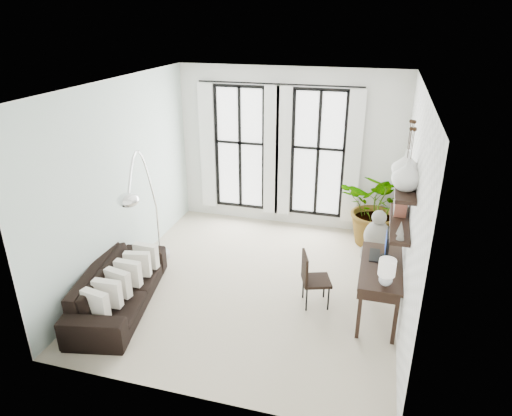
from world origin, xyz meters
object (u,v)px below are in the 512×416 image
at_px(sofa, 119,287).
at_px(desk_chair, 311,276).
at_px(buddha, 377,238).
at_px(plant, 379,208).
at_px(arc_lamp, 141,180).
at_px(desk, 381,271).

bearing_deg(sofa, desk_chair, -85.04).
xyz_separation_m(sofa, buddha, (3.67, 2.54, 0.07)).
distance_m(plant, arc_lamp, 4.36).
distance_m(arc_lamp, buddha, 4.20).
xyz_separation_m(desk, arc_lamp, (-3.64, 0.00, 1.00)).
height_order(sofa, desk, desk).
bearing_deg(desk, buddha, 92.38).
bearing_deg(sofa, buddha, -66.63).
bearing_deg(sofa, desk, -89.50).
bearing_deg(desk_chair, buddha, 43.61).
bearing_deg(desk_chair, desk, -20.31).
height_order(sofa, arc_lamp, arc_lamp).
height_order(sofa, desk_chair, desk_chair).
bearing_deg(sofa, arc_lamp, -18.69).
xyz_separation_m(desk_chair, buddha, (0.90, 1.73, -0.10)).
xyz_separation_m(sofa, desk, (3.74, 0.78, 0.43)).
height_order(sofa, plant, plant).
relative_size(desk, desk_chair, 1.60).
relative_size(desk, arc_lamp, 0.61).
bearing_deg(plant, desk_chair, -110.98).
relative_size(desk, buddha, 1.47).
bearing_deg(plant, arc_lamp, -146.75).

